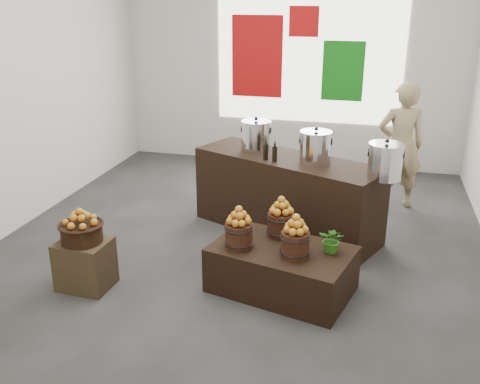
% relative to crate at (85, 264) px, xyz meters
% --- Properties ---
extents(ground, '(7.00, 7.00, 0.00)m').
position_rel_crate_xyz_m(ground, '(1.34, 1.45, -0.27)').
color(ground, '#3C3C39').
rests_on(ground, ground).
extents(back_wall, '(6.00, 0.04, 4.00)m').
position_rel_crate_xyz_m(back_wall, '(1.34, 4.95, 1.73)').
color(back_wall, beige).
rests_on(back_wall, ground).
extents(back_opening, '(3.20, 0.02, 2.40)m').
position_rel_crate_xyz_m(back_opening, '(1.64, 4.93, 1.73)').
color(back_opening, white).
rests_on(back_opening, back_wall).
extents(deco_red_left, '(0.90, 0.04, 1.40)m').
position_rel_crate_xyz_m(deco_red_left, '(0.74, 4.92, 1.63)').
color(deco_red_left, '#A60C0D').
rests_on(deco_red_left, back_wall).
extents(deco_green_right, '(0.70, 0.04, 1.00)m').
position_rel_crate_xyz_m(deco_green_right, '(2.24, 4.92, 1.43)').
color(deco_green_right, '#106A12').
rests_on(deco_green_right, back_wall).
extents(deco_red_upper, '(0.50, 0.04, 0.50)m').
position_rel_crate_xyz_m(deco_red_upper, '(1.54, 4.92, 2.23)').
color(deco_red_upper, '#A60C0D').
rests_on(deco_red_upper, back_wall).
extents(crate, '(0.55, 0.46, 0.53)m').
position_rel_crate_xyz_m(crate, '(0.00, 0.00, 0.00)').
color(crate, '#483A21').
rests_on(crate, ground).
extents(wicker_basket, '(0.42, 0.42, 0.19)m').
position_rel_crate_xyz_m(wicker_basket, '(0.00, 0.00, 0.36)').
color(wicker_basket, black).
rests_on(wicker_basket, crate).
extents(apples_in_basket, '(0.33, 0.33, 0.18)m').
position_rel_crate_xyz_m(apples_in_basket, '(0.00, 0.00, 0.55)').
color(apples_in_basket, maroon).
rests_on(apples_in_basket, wicker_basket).
extents(display_table, '(1.59, 1.20, 0.49)m').
position_rel_crate_xyz_m(display_table, '(2.02, 0.44, -0.02)').
color(display_table, black).
rests_on(display_table, ground).
extents(apple_bucket_front_left, '(0.28, 0.28, 0.26)m').
position_rel_crate_xyz_m(apple_bucket_front_left, '(1.59, 0.36, 0.36)').
color(apple_bucket_front_left, '#3D1B10').
rests_on(apple_bucket_front_left, display_table).
extents(apples_in_bucket_front_left, '(0.21, 0.21, 0.19)m').
position_rel_crate_xyz_m(apples_in_bucket_front_left, '(1.59, 0.36, 0.58)').
color(apples_in_bucket_front_left, maroon).
rests_on(apples_in_bucket_front_left, apple_bucket_front_left).
extents(apple_bucket_front_right, '(0.28, 0.28, 0.26)m').
position_rel_crate_xyz_m(apple_bucket_front_right, '(2.18, 0.29, 0.36)').
color(apple_bucket_front_right, '#3D1B10').
rests_on(apple_bucket_front_right, display_table).
extents(apples_in_bucket_front_right, '(0.21, 0.21, 0.19)m').
position_rel_crate_xyz_m(apples_in_bucket_front_right, '(2.18, 0.29, 0.58)').
color(apples_in_bucket_front_right, maroon).
rests_on(apples_in_bucket_front_right, apple_bucket_front_right).
extents(apple_bucket_rear, '(0.28, 0.28, 0.26)m').
position_rel_crate_xyz_m(apple_bucket_rear, '(1.95, 0.73, 0.36)').
color(apple_bucket_rear, '#3D1B10').
rests_on(apple_bucket_rear, display_table).
extents(apples_in_bucket_rear, '(0.21, 0.21, 0.19)m').
position_rel_crate_xyz_m(apples_in_bucket_rear, '(1.95, 0.73, 0.58)').
color(apples_in_bucket_rear, maroon).
rests_on(apples_in_bucket_rear, apple_bucket_rear).
extents(herb_garnish_right, '(0.30, 0.27, 0.28)m').
position_rel_crate_xyz_m(herb_garnish_right, '(2.53, 0.47, 0.37)').
color(herb_garnish_right, '#266515').
rests_on(herb_garnish_right, display_table).
extents(herb_garnish_left, '(0.16, 0.15, 0.24)m').
position_rel_crate_xyz_m(herb_garnish_left, '(1.45, 0.76, 0.35)').
color(herb_garnish_left, '#266515').
rests_on(herb_garnish_left, display_table).
extents(counter, '(2.56, 1.71, 1.00)m').
position_rel_crate_xyz_m(counter, '(1.81, 1.95, 0.24)').
color(counter, black).
rests_on(counter, ground).
extents(stock_pot_left, '(0.38, 0.38, 0.38)m').
position_rel_crate_xyz_m(stock_pot_left, '(1.35, 2.15, 0.93)').
color(stock_pot_left, silver).
rests_on(stock_pot_left, counter).
extents(stock_pot_center, '(0.38, 0.38, 0.38)m').
position_rel_crate_xyz_m(stock_pot_center, '(2.17, 1.79, 0.93)').
color(stock_pot_center, silver).
rests_on(stock_pot_center, counter).
extents(stock_pot_right, '(0.38, 0.38, 0.38)m').
position_rel_crate_xyz_m(stock_pot_right, '(2.99, 1.43, 0.93)').
color(stock_pot_right, silver).
rests_on(stock_pot_right, counter).
extents(oil_cruets, '(0.19, 0.13, 0.28)m').
position_rel_crate_xyz_m(oil_cruets, '(1.71, 1.72, 0.88)').
color(oil_cruets, black).
rests_on(oil_cruets, counter).
extents(shopper, '(0.75, 0.59, 1.83)m').
position_rel_crate_xyz_m(shopper, '(3.22, 3.20, 0.65)').
color(shopper, '#918159').
rests_on(shopper, ground).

